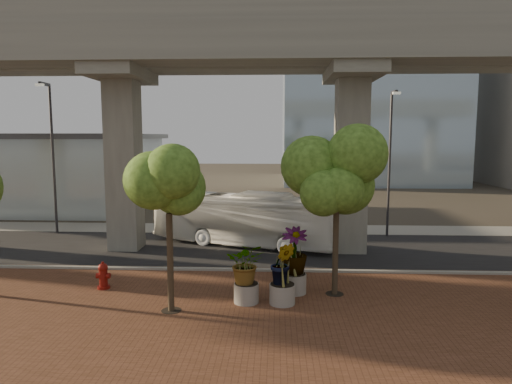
{
  "coord_description": "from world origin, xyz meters",
  "views": [
    {
      "loc": [
        2.15,
        -21.97,
        6.1
      ],
      "look_at": [
        1.12,
        0.5,
        3.34
      ],
      "focal_mm": 32.0,
      "sensor_mm": 36.0,
      "label": 1
    }
  ],
  "objects": [
    {
      "name": "streetlamp_west",
      "position": [
        -11.67,
        5.48,
        5.38
      ],
      "size": [
        0.46,
        1.34,
        9.23
      ],
      "color": "#2F2E34",
      "rests_on": "ground"
    },
    {
      "name": "planter_right",
      "position": [
        2.82,
        -4.82,
        1.61
      ],
      "size": [
        2.4,
        2.4,
        2.57
      ],
      "color": "#99968A",
      "rests_on": "ground"
    },
    {
      "name": "ground",
      "position": [
        0.0,
        0.0,
        0.0
      ],
      "size": [
        160.0,
        160.0,
        0.0
      ],
      "primitive_type": "plane",
      "color": "#3C372B",
      "rests_on": "ground"
    },
    {
      "name": "curb_strip",
      "position": [
        0.0,
        -2.0,
        0.08
      ],
      "size": [
        70.0,
        0.25,
        0.16
      ],
      "primitive_type": "cube",
      "color": "gray",
      "rests_on": "ground"
    },
    {
      "name": "fire_hydrant",
      "position": [
        -4.74,
        -4.66,
        0.58
      ],
      "size": [
        0.55,
        0.49,
        1.09
      ],
      "color": "maroon",
      "rests_on": "ground"
    },
    {
      "name": "station_pavilion",
      "position": [
        -20.0,
        16.0,
        3.22
      ],
      "size": [
        23.0,
        13.0,
        6.3
      ],
      "color": "silver",
      "rests_on": "ground"
    },
    {
      "name": "street_tree_near_west",
      "position": [
        -1.5,
        -6.85,
        4.36
      ],
      "size": [
        3.02,
        3.02,
        5.7
      ],
      "color": "#4A3C2A",
      "rests_on": "ground"
    },
    {
      "name": "asphalt_road",
      "position": [
        0.0,
        2.0,
        0.02
      ],
      "size": [
        90.0,
        8.0,
        0.04
      ],
      "primitive_type": "cube",
      "color": "black",
      "rests_on": "ground"
    },
    {
      "name": "transit_bus",
      "position": [
        0.37,
        3.09,
        1.48
      ],
      "size": [
        10.81,
        5.99,
        2.95
      ],
      "primitive_type": "imported",
      "rotation": [
        0.0,
        0.0,
        1.22
      ],
      "color": "white",
      "rests_on": "ground"
    },
    {
      "name": "street_tree_near_east",
      "position": [
        4.4,
        -4.89,
        4.51
      ],
      "size": [
        3.83,
        3.83,
        6.21
      ],
      "color": "#4A3C2A",
      "rests_on": "ground"
    },
    {
      "name": "brick_plaza",
      "position": [
        0.0,
        -8.0,
        0.03
      ],
      "size": [
        70.0,
        13.0,
        0.06
      ],
      "primitive_type": "cube",
      "color": "brown",
      "rests_on": "ground"
    },
    {
      "name": "planter_front",
      "position": [
        1.06,
        -5.93,
        1.41
      ],
      "size": [
        2.03,
        2.03,
        2.23
      ],
      "color": "#9A958B",
      "rests_on": "ground"
    },
    {
      "name": "streetlamp_east",
      "position": [
        8.92,
        5.65,
        5.07
      ],
      "size": [
        0.43,
        1.26,
        8.68
      ],
      "color": "#2F2F34",
      "rests_on": "ground"
    },
    {
      "name": "transit_viaduct",
      "position": [
        0.0,
        2.0,
        7.29
      ],
      "size": [
        72.0,
        5.6,
        12.4
      ],
      "color": "gray",
      "rests_on": "ground"
    },
    {
      "name": "planter_left",
      "position": [
        2.37,
        -6.0,
        1.45
      ],
      "size": [
        2.07,
        2.07,
        2.28
      ],
      "color": "gray",
      "rests_on": "ground"
    },
    {
      "name": "far_sidewalk",
      "position": [
        0.0,
        7.5,
        0.03
      ],
      "size": [
        90.0,
        3.0,
        0.06
      ],
      "primitive_type": "cube",
      "color": "gray",
      "rests_on": "ground"
    }
  ]
}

